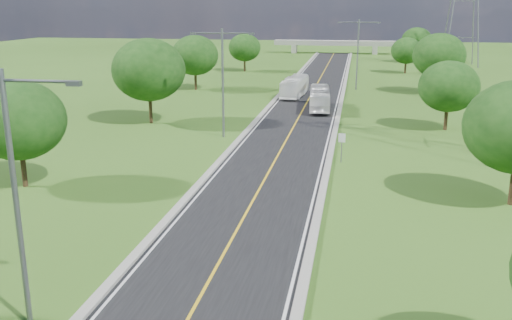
% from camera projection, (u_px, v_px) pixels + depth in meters
% --- Properties ---
extents(ground, '(260.00, 260.00, 0.00)m').
position_uv_depth(ground, '(303.00, 111.00, 66.91)').
color(ground, '#2F5116').
rests_on(ground, ground).
extents(road, '(8.00, 150.00, 0.06)m').
position_uv_depth(road, '(307.00, 102.00, 72.59)').
color(road, black).
rests_on(road, ground).
extents(curb_left, '(0.50, 150.00, 0.22)m').
position_uv_depth(curb_left, '(274.00, 100.00, 73.29)').
color(curb_left, gray).
rests_on(curb_left, ground).
extents(curb_right, '(0.50, 150.00, 0.22)m').
position_uv_depth(curb_right, '(341.00, 102.00, 71.85)').
color(curb_right, gray).
rests_on(curb_right, ground).
extents(speed_limit_sign, '(0.55, 0.09, 2.40)m').
position_uv_depth(speed_limit_sign, '(342.00, 143.00, 44.71)').
color(speed_limit_sign, slate).
rests_on(speed_limit_sign, ground).
extents(overpass, '(30.00, 3.00, 3.20)m').
position_uv_depth(overpass, '(334.00, 44.00, 142.18)').
color(overpass, gray).
rests_on(overpass, ground).
extents(streetlight_near_left, '(5.90, 0.25, 10.00)m').
position_uv_depth(streetlight_near_left, '(14.00, 180.00, 20.79)').
color(streetlight_near_left, slate).
rests_on(streetlight_near_left, ground).
extents(streetlight_mid_left, '(5.90, 0.25, 10.00)m').
position_uv_depth(streetlight_mid_left, '(223.00, 74.00, 52.11)').
color(streetlight_mid_left, slate).
rests_on(streetlight_mid_left, ground).
extents(streetlight_far_right, '(5.90, 0.25, 10.00)m').
position_uv_depth(streetlight_far_right, '(358.00, 48.00, 81.39)').
color(streetlight_far_right, slate).
rests_on(streetlight_far_right, ground).
extents(tree_lb, '(6.30, 6.30, 7.33)m').
position_uv_depth(tree_lb, '(18.00, 120.00, 38.02)').
color(tree_lb, black).
rests_on(tree_lb, ground).
extents(tree_lc, '(7.56, 7.56, 8.79)m').
position_uv_depth(tree_lc, '(149.00, 70.00, 58.48)').
color(tree_lc, black).
rests_on(tree_lc, ground).
extents(tree_ld, '(6.72, 6.72, 7.82)m').
position_uv_depth(tree_ld, '(195.00, 55.00, 81.76)').
color(tree_ld, black).
rests_on(tree_ld, ground).
extents(tree_le, '(5.88, 5.88, 6.84)m').
position_uv_depth(tree_le, '(245.00, 48.00, 104.28)').
color(tree_le, black).
rests_on(tree_le, ground).
extents(tree_rc, '(5.88, 5.88, 6.84)m').
position_uv_depth(tree_rc, '(449.00, 86.00, 55.62)').
color(tree_rc, black).
rests_on(tree_rc, ground).
extents(tree_rd, '(7.14, 7.14, 8.30)m').
position_uv_depth(tree_rd, '(439.00, 56.00, 77.81)').
color(tree_rd, black).
rests_on(tree_rd, ground).
extents(tree_re, '(5.46, 5.46, 6.35)m').
position_uv_depth(tree_re, '(406.00, 51.00, 101.34)').
color(tree_re, black).
rests_on(tree_re, ground).
extents(tree_rf, '(6.30, 6.30, 7.33)m').
position_uv_depth(tree_rf, '(417.00, 40.00, 119.56)').
color(tree_rf, black).
rests_on(tree_rf, ground).
extents(bus_outbound, '(2.90, 9.62, 2.64)m').
position_uv_depth(bus_outbound, '(320.00, 98.00, 66.94)').
color(bus_outbound, silver).
rests_on(bus_outbound, road).
extents(bus_inbound, '(2.98, 9.66, 2.65)m').
position_uv_depth(bus_inbound, '(295.00, 86.00, 76.46)').
color(bus_inbound, white).
rests_on(bus_inbound, road).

